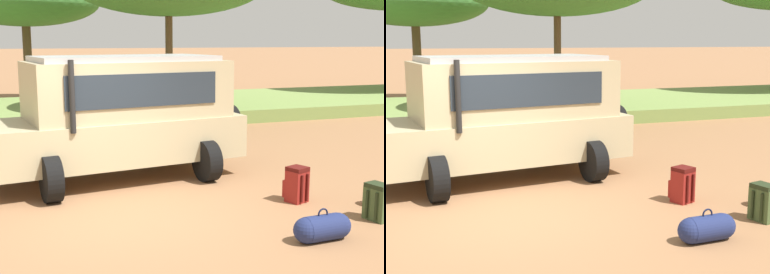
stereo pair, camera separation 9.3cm
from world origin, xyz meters
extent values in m
plane|color=#936642|center=(0.00, 0.00, 0.00)|extent=(320.00, 320.00, 0.00)
cube|color=olive|center=(0.00, 11.44, 0.22)|extent=(120.00, 7.00, 0.44)
cube|color=tan|center=(0.44, 2.46, 0.82)|extent=(5.10, 2.49, 0.84)
cube|color=tan|center=(0.69, 2.50, 1.79)|extent=(4.01, 2.25, 1.10)
cube|color=#232D38|center=(-0.83, 2.31, 1.74)|extent=(0.25, 1.55, 0.77)
cube|color=#232D38|center=(0.80, 1.60, 1.84)|extent=(2.92, 0.40, 0.60)
cube|color=#232D38|center=(0.57, 3.39, 1.84)|extent=(2.92, 0.40, 0.60)
cube|color=#B7B7B7|center=(0.64, 2.49, 2.39)|extent=(3.62, 2.12, 0.10)
cylinder|color=black|center=(-0.54, 1.37, 1.79)|extent=(0.10, 0.10, 1.25)
cylinder|color=black|center=(-0.95, 1.31, 0.40)|extent=(0.38, 0.83, 0.80)
cylinder|color=black|center=(-1.19, 3.24, 0.40)|extent=(0.38, 0.83, 0.80)
cylinder|color=black|center=(2.06, 1.69, 0.40)|extent=(0.38, 0.83, 0.80)
cylinder|color=black|center=(1.82, 3.61, 0.40)|extent=(0.38, 0.83, 0.80)
cylinder|color=black|center=(3.01, 2.79, 0.97)|extent=(0.31, 0.76, 0.74)
cube|color=maroon|center=(3.00, -0.12, 0.28)|extent=(0.40, 0.38, 0.55)
cube|color=maroon|center=(2.94, 0.05, 0.21)|extent=(0.25, 0.16, 0.30)
cube|color=#4D100E|center=(3.00, -0.12, 0.58)|extent=(0.39, 0.39, 0.07)
cylinder|color=#4D100E|center=(2.99, -0.30, 0.28)|extent=(0.04, 0.04, 0.47)
cylinder|color=#4D100E|center=(3.13, -0.25, 0.28)|extent=(0.04, 0.04, 0.47)
cube|color=#42562D|center=(3.68, -1.37, 0.26)|extent=(0.32, 0.42, 0.51)
cube|color=#42562D|center=(3.84, -1.33, 0.19)|extent=(0.14, 0.29, 0.28)
cube|color=#242F19|center=(3.68, -1.37, 0.54)|extent=(0.33, 0.41, 0.07)
cylinder|color=#242F19|center=(3.52, -1.32, 0.26)|extent=(0.04, 0.04, 0.44)
cylinder|color=#242F19|center=(3.56, -1.48, 0.26)|extent=(0.04, 0.04, 0.44)
sphere|color=brown|center=(4.14, -0.75, 0.18)|extent=(0.35, 0.35, 0.35)
cylinder|color=navy|center=(2.39, -1.82, 0.18)|extent=(0.54, 0.39, 0.37)
sphere|color=navy|center=(2.13, -1.83, 0.18)|extent=(0.36, 0.36, 0.36)
sphere|color=navy|center=(2.65, -1.81, 0.18)|extent=(0.36, 0.36, 0.36)
torus|color=#121834|center=(2.39, -1.82, 0.39)|extent=(0.16, 0.03, 0.16)
cylinder|color=brown|center=(-0.40, 16.43, 1.72)|extent=(0.37, 0.37, 3.44)
ellipsoid|color=#3D7533|center=(-0.40, 16.43, 4.32)|extent=(6.34, 5.47, 2.06)
cylinder|color=brown|center=(3.74, 9.38, 1.83)|extent=(0.24, 0.24, 3.67)
camera|label=1|loc=(-1.72, -7.81, 2.75)|focal=50.00mm
camera|label=2|loc=(-1.63, -7.85, 2.75)|focal=50.00mm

